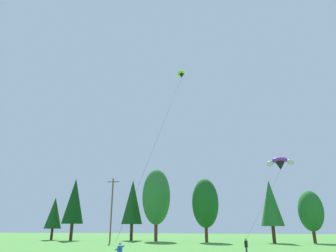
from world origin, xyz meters
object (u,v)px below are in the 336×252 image
at_px(kite_flyer_mid, 246,246).
at_px(utility_pole, 112,208).
at_px(parafoil_kite_mid_purple, 280,163).
at_px(parafoil_kite_high_lime_white, 181,74).

bearing_deg(kite_flyer_mid, utility_pole, 135.80).
bearing_deg(parafoil_kite_mid_purple, kite_flyer_mid, -112.97).
bearing_deg(utility_pole, parafoil_kite_mid_purple, -13.88).
bearing_deg(kite_flyer_mid, parafoil_kite_high_lime_white, 134.10).
bearing_deg(parafoil_kite_mid_purple, utility_pole, 166.12).
height_order(kite_flyer_mid, parafoil_kite_mid_purple, parafoil_kite_mid_purple).
xyz_separation_m(utility_pole, kite_flyer_mid, (22.33, -21.72, -4.84)).
relative_size(parafoil_kite_high_lime_white, parafoil_kite_mid_purple, 1.45).
bearing_deg(parafoil_kite_mid_purple, parafoil_kite_high_lime_white, -151.04).
bearing_deg(parafoil_kite_high_lime_white, kite_flyer_mid, -45.90).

